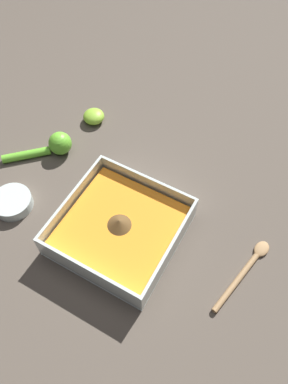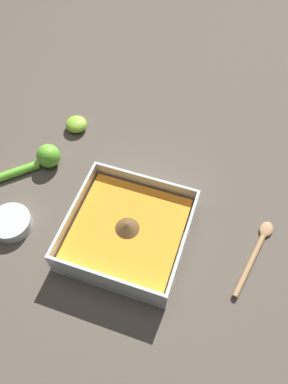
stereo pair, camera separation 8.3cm
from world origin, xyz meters
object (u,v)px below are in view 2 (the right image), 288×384
spice_bowl (11,223)px  lemon_half (76,124)px  square_dish (128,232)px  wooden_spoon (255,252)px  lemon_squeezer (41,159)px

spice_bowl → lemon_half: bearing=177.5°
square_dish → spice_bowl: (0.05, -0.25, -0.01)m
spice_bowl → wooden_spoon: size_ratio=0.46×
lemon_squeezer → wooden_spoon: bearing=-50.8°
square_dish → lemon_half: (-0.26, -0.24, -0.01)m
lemon_squeezer → lemon_half: lemon_squeezer is taller
lemon_squeezer → square_dish: bearing=-67.6°
spice_bowl → lemon_squeezer: (-0.17, -0.01, 0.01)m
spice_bowl → lemon_squeezer: bearing=-175.8°
lemon_half → spice_bowl: bearing=-2.5°
square_dish → lemon_squeezer: (-0.12, -0.26, 0.00)m
square_dish → spice_bowl: size_ratio=2.72×
square_dish → lemon_half: square_dish is taller
square_dish → lemon_half: size_ratio=4.38×
lemon_squeezer → wooden_spoon: (0.07, 0.53, -0.02)m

